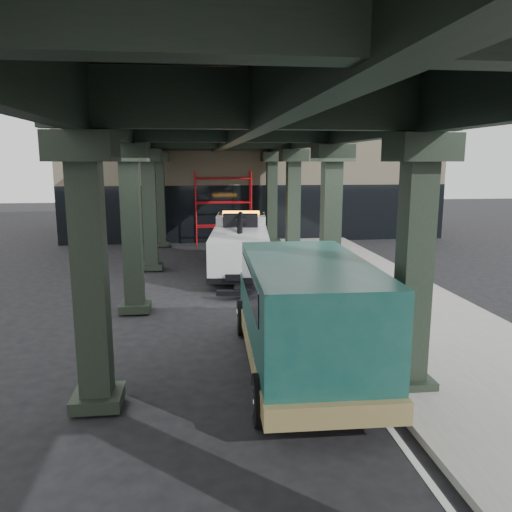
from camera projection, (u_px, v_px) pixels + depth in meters
ground at (255, 329)px, 13.59m from camera, size 90.00×90.00×0.00m
sidewalk at (386, 301)px, 16.06m from camera, size 5.00×40.00×0.15m
lane_stripe at (301, 306)px, 15.74m from camera, size 0.12×38.00×0.01m
viaduct at (233, 128)px, 14.48m from camera, size 7.40×32.00×6.40m
building at (249, 169)px, 32.59m from camera, size 22.00×10.00×8.00m
scaffolding at (223, 206)px, 27.48m from camera, size 3.08×0.88×4.00m
tow_truck at (240, 243)px, 20.51m from camera, size 2.89×7.75×2.48m
towed_van at (304, 313)px, 10.48m from camera, size 2.69×6.37×2.56m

